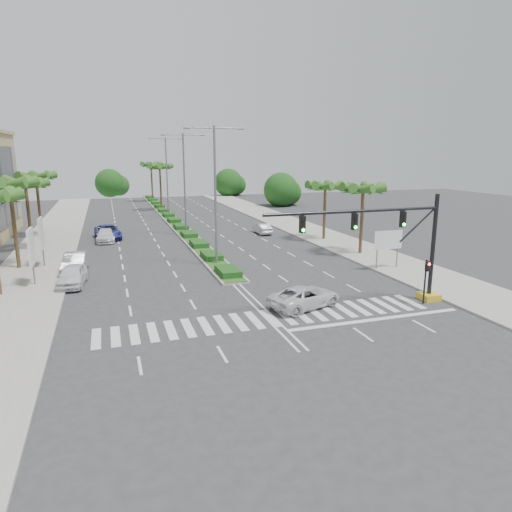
{
  "coord_description": "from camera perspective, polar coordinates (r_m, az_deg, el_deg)",
  "views": [
    {
      "loc": [
        -8.96,
        -24.54,
        9.83
      ],
      "look_at": [
        0.38,
        3.93,
        3.0
      ],
      "focal_mm": 32.0,
      "sensor_mm": 36.0,
      "label": 1
    }
  ],
  "objects": [
    {
      "name": "palm_median_b",
      "position": [
        95.0,
        -12.98,
        10.92
      ],
      "size": [
        4.57,
        4.68,
        8.05
      ],
      "color": "brown",
      "rests_on": "ground"
    },
    {
      "name": "median",
      "position": [
        70.79,
        -10.76,
        4.72
      ],
      "size": [
        2.2,
        75.0,
        0.2
      ],
      "primitive_type": "cube",
      "color": "gray",
      "rests_on": "ground"
    },
    {
      "name": "car_parked_b",
      "position": [
        41.01,
        -21.67,
        -0.79
      ],
      "size": [
        2.15,
        5.05,
        1.62
      ],
      "primitive_type": "imported",
      "rotation": [
        0.0,
        0.0,
        -0.09
      ],
      "color": "#B0B1B5",
      "rests_on": "ground"
    },
    {
      "name": "billboard_far",
      "position": [
        43.45,
        -25.27,
        2.51
      ],
      "size": [
        0.18,
        2.1,
        4.35
      ],
      "color": "slate",
      "rests_on": "ground"
    },
    {
      "name": "palm_right_near",
      "position": [
        45.26,
        13.25,
        7.91
      ],
      "size": [
        4.57,
        4.68,
        7.05
      ],
      "color": "brown",
      "rests_on": "ground"
    },
    {
      "name": "pedestrian_signal",
      "position": [
        31.82,
        20.52,
        -2.16
      ],
      "size": [
        0.28,
        0.36,
        3.0
      ],
      "color": "black",
      "rests_on": "ground"
    },
    {
      "name": "ground",
      "position": [
        27.91,
        1.79,
        -7.79
      ],
      "size": [
        160.0,
        160.0,
        0.0
      ],
      "primitive_type": "plane",
      "color": "#333335",
      "rests_on": "ground"
    },
    {
      "name": "footpath_right",
      "position": [
        51.6,
        10.13,
        1.74
      ],
      "size": [
        6.0,
        120.0,
        0.15
      ],
      "primitive_type": "cube",
      "color": "gray",
      "rests_on": "ground"
    },
    {
      "name": "streetlight_mid",
      "position": [
        55.35,
        -8.95,
        9.56
      ],
      "size": [
        5.1,
        0.25,
        12.0
      ],
      "color": "slate",
      "rests_on": "ground"
    },
    {
      "name": "car_parked_c",
      "position": [
        55.64,
        -18.02,
        2.87
      ],
      "size": [
        3.22,
        6.0,
        1.6
      ],
      "primitive_type": "imported",
      "rotation": [
        0.0,
        0.0,
        0.1
      ],
      "color": "navy",
      "rests_on": "ground"
    },
    {
      "name": "signal_gantry",
      "position": [
        31.23,
        18.04,
        0.43
      ],
      "size": [
        12.6,
        1.2,
        7.2
      ],
      "color": "gold",
      "rests_on": "ground"
    },
    {
      "name": "footpath_left",
      "position": [
        46.02,
        -25.5,
        -0.67
      ],
      "size": [
        6.0,
        120.0,
        0.15
      ],
      "primitive_type": "cube",
      "color": "gray",
      "rests_on": "ground"
    },
    {
      "name": "palm_left_mid",
      "position": [
        43.29,
        -28.43,
        7.67
      ],
      "size": [
        4.57,
        4.68,
        7.95
      ],
      "color": "brown",
      "rests_on": "ground"
    },
    {
      "name": "palm_left_far",
      "position": [
        51.21,
        -26.85,
        7.74
      ],
      "size": [
        4.57,
        4.68,
        7.35
      ],
      "color": "brown",
      "rests_on": "ground"
    },
    {
      "name": "billboard_near",
      "position": [
        37.59,
        -26.3,
        0.97
      ],
      "size": [
        0.18,
        2.1,
        4.35
      ],
      "color": "slate",
      "rests_on": "ground"
    },
    {
      "name": "car_parked_a",
      "position": [
        36.95,
        -22.0,
        -2.3
      ],
      "size": [
        2.3,
        4.73,
        1.56
      ],
      "primitive_type": "imported",
      "rotation": [
        0.0,
        0.0,
        -0.1
      ],
      "color": "white",
      "rests_on": "ground"
    },
    {
      "name": "streetlight_far",
      "position": [
        71.17,
        -11.09,
        10.18
      ],
      "size": [
        5.1,
        0.25,
        12.0
      ],
      "color": "slate",
      "rests_on": "ground"
    },
    {
      "name": "palm_left_end",
      "position": [
        59.1,
        -25.79,
        8.73
      ],
      "size": [
        4.57,
        4.68,
        7.75
      ],
      "color": "brown",
      "rests_on": "ground"
    },
    {
      "name": "car_right",
      "position": [
        56.3,
        0.77,
        3.45
      ],
      "size": [
        1.49,
        3.96,
        1.29
      ],
      "primitive_type": "imported",
      "rotation": [
        0.0,
        0.0,
        3.17
      ],
      "color": "silver",
      "rests_on": "ground"
    },
    {
      "name": "median_grass",
      "position": [
        70.77,
        -10.76,
        4.81
      ],
      "size": [
        1.8,
        75.0,
        0.04
      ],
      "primitive_type": "cube",
      "color": "#26541C",
      "rests_on": "median"
    },
    {
      "name": "palm_right_far",
      "position": [
        52.27,
        8.66,
        8.4
      ],
      "size": [
        4.57,
        4.68,
        6.75
      ],
      "color": "brown",
      "rests_on": "ground"
    },
    {
      "name": "palm_median_a",
      "position": [
        80.09,
        -11.94,
        10.67
      ],
      "size": [
        4.57,
        4.68,
        8.05
      ],
      "color": "brown",
      "rests_on": "ground"
    },
    {
      "name": "streetlight_near",
      "position": [
        39.68,
        -5.12,
        8.42
      ],
      "size": [
        5.1,
        0.25,
        12.0
      ],
      "color": "slate",
      "rests_on": "ground"
    },
    {
      "name": "car_crossing",
      "position": [
        29.78,
        6.12,
        -5.08
      ],
      "size": [
        5.57,
        3.91,
        1.41
      ],
      "primitive_type": "imported",
      "rotation": [
        0.0,
        0.0,
        1.91
      ],
      "color": "silver",
      "rests_on": "ground"
    },
    {
      "name": "car_parked_d",
      "position": [
        54.05,
        -18.29,
        2.46
      ],
      "size": [
        2.05,
        4.85,
        1.4
      ],
      "primitive_type": "imported",
      "rotation": [
        0.0,
        0.0,
        -0.02
      ],
      "color": "silver",
      "rests_on": "ground"
    },
    {
      "name": "direction_sign",
      "position": [
        40.21,
        16.18,
        1.76
      ],
      "size": [
        2.7,
        0.11,
        3.4
      ],
      "color": "slate",
      "rests_on": "ground"
    }
  ]
}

